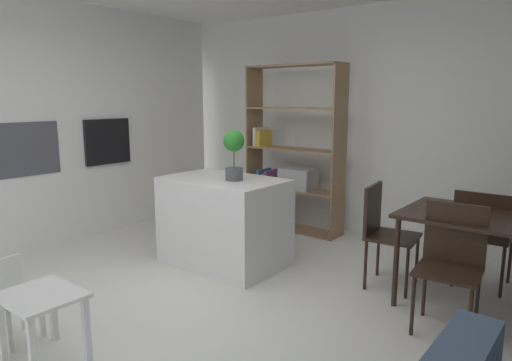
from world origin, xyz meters
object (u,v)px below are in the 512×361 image
at_px(dining_chair_far, 483,230).
at_px(dining_chair_island_side, 383,226).
at_px(open_bookshelf, 290,163).
at_px(child_chair_left, 10,295).
at_px(kitchen_island, 224,221).
at_px(dining_table, 471,224).
at_px(child_table, 42,307).
at_px(built_in_oven, 108,141).
at_px(dining_chair_near, 451,256).
at_px(potted_plant_on_island, 234,151).

bearing_deg(dining_chair_far, dining_chair_island_side, 30.84).
height_order(open_bookshelf, dining_chair_far, open_bookshelf).
relative_size(open_bookshelf, child_chair_left, 3.64).
bearing_deg(kitchen_island, dining_table, 12.90).
bearing_deg(child_table, built_in_oven, 138.10).
distance_m(built_in_oven, dining_chair_island_side, 3.50).
bearing_deg(dining_chair_island_side, dining_chair_near, -128.92).
xyz_separation_m(dining_chair_island_side, dining_chair_far, (0.73, 0.46, -0.01)).
bearing_deg(dining_chair_far, kitchen_island, 21.82).
height_order(potted_plant_on_island, open_bookshelf, open_bookshelf).
bearing_deg(child_chair_left, potted_plant_on_island, -15.77).
bearing_deg(child_table, dining_chair_island_side, 65.21).
bearing_deg(dining_chair_near, dining_table, 82.94).
relative_size(child_chair_left, dining_table, 0.56).
bearing_deg(open_bookshelf, dining_chair_near, -30.54).
xyz_separation_m(kitchen_island, dining_chair_island_side, (1.50, 0.50, 0.11)).
xyz_separation_m(child_table, dining_chair_far, (1.91, 3.01, 0.17)).
relative_size(built_in_oven, child_chair_left, 1.07).
xyz_separation_m(child_table, dining_chair_near, (1.90, 2.12, 0.18)).
relative_size(child_table, dining_chair_near, 0.55).
bearing_deg(kitchen_island, child_chair_left, -94.03).
bearing_deg(dining_chair_near, built_in_oven, 175.87).
bearing_deg(kitchen_island, child_table, -81.24).
bearing_deg(dining_chair_near, dining_chair_island_side, 142.81).
xyz_separation_m(child_table, child_chair_left, (-0.46, -0.01, -0.05)).
xyz_separation_m(child_chair_left, dining_chair_near, (2.36, 2.12, 0.23)).
bearing_deg(child_table, potted_plant_on_island, 94.55).
bearing_deg(open_bookshelf, kitchen_island, -81.92).
bearing_deg(built_in_oven, dining_chair_near, 1.69).
relative_size(dining_chair_island_side, dining_chair_near, 0.99).
xyz_separation_m(open_bookshelf, child_chair_left, (0.07, -3.55, -0.53)).
distance_m(open_bookshelf, child_table, 3.62).
xyz_separation_m(open_bookshelf, dining_chair_near, (2.42, -1.43, -0.30)).
bearing_deg(dining_table, child_table, -126.60).
height_order(kitchen_island, child_chair_left, kitchen_island).
xyz_separation_m(potted_plant_on_island, open_bookshelf, (-0.37, 1.50, -0.33)).
relative_size(kitchen_island, dining_chair_near, 1.31).
xyz_separation_m(built_in_oven, child_chair_left, (1.76, -2.00, -0.83)).
relative_size(open_bookshelf, dining_chair_far, 2.34).
bearing_deg(child_table, dining_chair_far, 57.66).
distance_m(built_in_oven, potted_plant_on_island, 2.06).
bearing_deg(built_in_oven, dining_chair_island_side, 9.33).
distance_m(open_bookshelf, dining_chair_far, 2.51).
bearing_deg(potted_plant_on_island, dining_chair_near, 1.93).
bearing_deg(open_bookshelf, dining_table, -21.94).
height_order(potted_plant_on_island, dining_chair_near, potted_plant_on_island).
bearing_deg(child_table, kitchen_island, 98.76).
distance_m(child_table, dining_table, 3.21).
xyz_separation_m(potted_plant_on_island, dining_table, (2.07, 0.52, -0.49)).
bearing_deg(potted_plant_on_island, open_bookshelf, 103.69).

